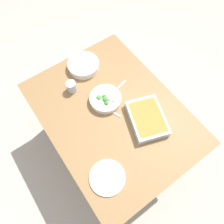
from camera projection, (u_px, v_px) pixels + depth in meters
name	position (u px, v px, depth m)	size (l,w,h in m)	color
ground_plane	(112.00, 144.00, 2.11)	(6.00, 6.00, 0.00)	#B2A899
dining_table	(112.00, 117.00, 1.52)	(1.20, 0.90, 0.74)	olive
stew_bowl	(83.00, 65.00, 1.59)	(0.24, 0.24, 0.06)	white
broccoli_bowl	(105.00, 99.00, 1.46)	(0.23, 0.23, 0.07)	white
baking_dish	(147.00, 118.00, 1.38)	(0.36, 0.31, 0.06)	silver
drink_cup	(72.00, 87.00, 1.49)	(0.07, 0.07, 0.08)	#B2BCC6
side_plate	(107.00, 177.00, 1.24)	(0.22, 0.22, 0.01)	silver
spoon_by_stew	(89.00, 66.00, 1.61)	(0.09, 0.17, 0.01)	silver
spoon_by_broccoli	(116.00, 90.00, 1.52)	(0.06, 0.17, 0.01)	silver
fork_on_table	(108.00, 110.00, 1.45)	(0.17, 0.08, 0.01)	silver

